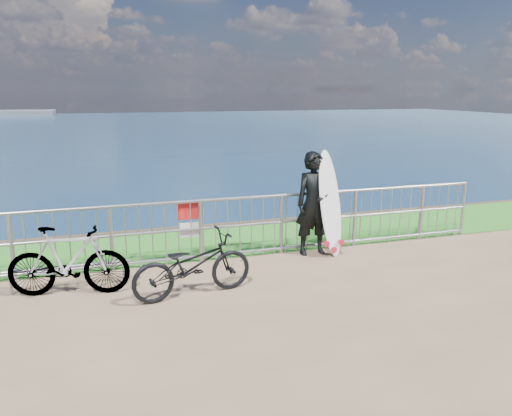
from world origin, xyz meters
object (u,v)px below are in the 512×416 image
object	(u,v)px
surfer	(314,204)
bicycle_near	(193,265)
bicycle_far	(69,261)
surfboard	(330,208)

from	to	relation	value
surfer	bicycle_near	world-z (taller)	surfer
bicycle_far	surfer	bearing A→B (deg)	-69.34
surfer	bicycle_near	xyz separation A→B (m)	(-2.47, -1.27, -0.47)
surfboard	bicycle_far	xyz separation A→B (m)	(-4.46, -0.55, -0.36)
surfer	surfboard	bearing A→B (deg)	-26.81
surfer	surfboard	xyz separation A→B (m)	(0.26, -0.14, -0.06)
surfboard	bicycle_far	distance (m)	4.50
surfer	bicycle_near	distance (m)	2.82
surfer	bicycle_far	world-z (taller)	surfer
bicycle_near	surfboard	bearing A→B (deg)	-76.90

